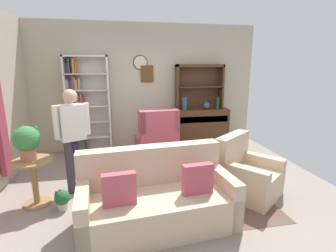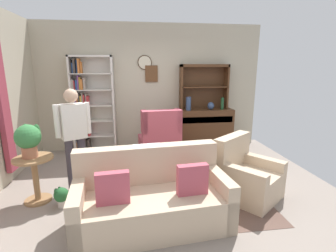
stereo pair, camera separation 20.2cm
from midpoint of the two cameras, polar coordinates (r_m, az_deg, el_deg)
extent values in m
cube|color=gray|center=(4.10, 0.43, -13.88)|extent=(5.40, 4.60, 0.02)
cube|color=#BCB299|center=(5.78, -2.68, 8.72)|extent=(5.00, 0.06, 2.80)
cylinder|color=beige|center=(5.70, -4.28, 14.24)|extent=(0.28, 0.03, 0.28)
torus|color=#382314|center=(5.70, -4.28, 14.24)|extent=(0.31, 0.02, 0.31)
cube|color=brown|center=(5.71, -2.76, 11.83)|extent=(0.28, 0.03, 0.36)
cube|color=#9E3847|center=(4.59, -32.54, 4.82)|extent=(0.08, 0.24, 2.30)
cube|color=brown|center=(3.86, 4.15, -15.49)|extent=(2.44, 1.89, 0.01)
cube|color=silver|center=(5.72, -19.91, 4.36)|extent=(0.04, 0.30, 2.10)
cube|color=silver|center=(5.60, -11.26, 4.73)|extent=(0.04, 0.30, 2.10)
cube|color=silver|center=(5.59, -16.31, 15.04)|extent=(0.90, 0.30, 0.04)
cube|color=silver|center=(5.88, -15.00, -5.40)|extent=(0.90, 0.30, 0.04)
cube|color=silver|center=(5.79, -15.45, 4.77)|extent=(0.90, 0.01, 2.10)
cube|color=silver|center=(5.78, -15.22, -2.05)|extent=(0.86, 0.30, 0.02)
cube|color=#CC7233|center=(5.89, -18.97, -4.37)|extent=(0.02, 0.13, 0.19)
cube|color=#284C8C|center=(5.88, -18.63, -4.15)|extent=(0.04, 0.10, 0.24)
cube|color=#284C8C|center=(5.87, -18.13, -4.31)|extent=(0.04, 0.23, 0.20)
cube|color=#337247|center=(5.86, -17.73, -4.14)|extent=(0.03, 0.24, 0.24)
cube|color=#3F3833|center=(5.85, -17.30, -3.98)|extent=(0.04, 0.18, 0.27)
cube|color=#3F3833|center=(5.84, -16.84, -4.13)|extent=(0.04, 0.15, 0.23)
cube|color=#3F3833|center=(5.83, -16.48, -3.96)|extent=(0.04, 0.20, 0.27)
cube|color=silver|center=(5.70, -15.42, 1.21)|extent=(0.86, 0.30, 0.02)
cube|color=#284C8C|center=(5.79, -19.19, -0.81)|extent=(0.03, 0.18, 0.27)
cube|color=#284C8C|center=(5.78, -18.89, -0.80)|extent=(0.02, 0.14, 0.27)
cube|color=gold|center=(5.79, -18.60, -1.06)|extent=(0.03, 0.12, 0.22)
cube|color=#723F7F|center=(5.77, -18.20, -0.68)|extent=(0.04, 0.21, 0.29)
cube|color=#337247|center=(5.77, -17.72, -0.92)|extent=(0.03, 0.16, 0.24)
cube|color=#3F3833|center=(5.76, -17.26, -1.09)|extent=(0.04, 0.17, 0.20)
cube|color=#3F3833|center=(5.75, -16.88, -0.96)|extent=(0.02, 0.20, 0.23)
cube|color=#B22D33|center=(5.74, -16.55, -0.62)|extent=(0.04, 0.18, 0.30)
cube|color=silver|center=(5.64, -15.63, 4.56)|extent=(0.86, 0.30, 0.02)
cube|color=#284C8C|center=(5.73, -19.43, 2.15)|extent=(0.03, 0.11, 0.21)
cube|color=gray|center=(5.72, -19.11, 2.44)|extent=(0.02, 0.17, 0.27)
cube|color=#B22D33|center=(5.72, -18.75, 2.09)|extent=(0.03, 0.18, 0.19)
cube|color=gold|center=(5.71, -18.41, 2.08)|extent=(0.02, 0.22, 0.19)
cube|color=#337247|center=(5.70, -18.11, 2.14)|extent=(0.03, 0.12, 0.20)
cube|color=#337247|center=(5.69, -17.82, 2.37)|extent=(0.03, 0.23, 0.24)
cube|color=#337247|center=(5.69, -17.49, 2.13)|extent=(0.02, 0.20, 0.19)
cube|color=#B22D33|center=(5.69, -17.15, 2.15)|extent=(0.04, 0.16, 0.19)
cube|color=gold|center=(5.67, -16.75, 2.61)|extent=(0.04, 0.12, 0.28)
cube|color=silver|center=(5.61, -15.85, 7.96)|extent=(0.86, 0.30, 0.02)
cube|color=gray|center=(5.67, -19.69, 5.54)|extent=(0.03, 0.17, 0.22)
cube|color=#723F7F|center=(5.67, -19.33, 5.71)|extent=(0.03, 0.11, 0.25)
cube|color=#CC7233|center=(5.66, -18.95, 5.41)|extent=(0.02, 0.11, 0.19)
cube|color=#3F3833|center=(5.65, -18.58, 5.71)|extent=(0.03, 0.18, 0.24)
cube|color=gold|center=(5.65, -18.20, 5.55)|extent=(0.04, 0.14, 0.21)
cube|color=gray|center=(5.64, -17.91, 5.88)|extent=(0.02, 0.16, 0.27)
cube|color=#B22D33|center=(5.64, -17.57, 5.66)|extent=(0.03, 0.15, 0.22)
cube|color=gray|center=(5.63, -17.17, 5.80)|extent=(0.03, 0.13, 0.25)
cube|color=#B22D33|center=(5.63, -16.80, 5.57)|extent=(0.04, 0.19, 0.20)
cube|color=silver|center=(5.59, -16.07, 11.39)|extent=(0.86, 0.30, 0.02)
cube|color=gray|center=(5.64, -19.89, 8.88)|extent=(0.04, 0.17, 0.21)
cube|color=#B22D33|center=(5.64, -19.52, 8.78)|extent=(0.02, 0.15, 0.19)
cube|color=#284C8C|center=(5.63, -19.09, 8.87)|extent=(0.04, 0.14, 0.20)
cube|color=#723F7F|center=(5.62, -18.75, 9.37)|extent=(0.02, 0.20, 0.29)
cube|color=gold|center=(5.61, -18.43, 9.22)|extent=(0.03, 0.15, 0.26)
cube|color=#CC7233|center=(5.61, -18.01, 9.01)|extent=(0.04, 0.19, 0.21)
cube|color=gray|center=(5.60, -17.48, 9.19)|extent=(0.04, 0.18, 0.24)
cube|color=#3F3833|center=(5.63, -20.27, 12.60)|extent=(0.03, 0.17, 0.27)
cube|color=#284C8C|center=(5.63, -19.92, 12.30)|extent=(0.03, 0.13, 0.21)
cube|color=#3F3833|center=(5.62, -19.53, 12.74)|extent=(0.04, 0.21, 0.29)
cube|color=#284C8C|center=(5.61, -19.00, 12.66)|extent=(0.03, 0.10, 0.27)
cube|color=#CC7233|center=(5.60, -18.63, 12.83)|extent=(0.04, 0.21, 0.29)
cube|color=#CC7233|center=(5.59, -18.18, 12.54)|extent=(0.03, 0.10, 0.23)
cube|color=#4C2D19|center=(5.88, 9.10, -0.13)|extent=(1.30, 0.45, 0.82)
cube|color=#4C2D19|center=(5.70, 3.65, -5.24)|extent=(0.06, 0.06, 0.10)
cube|color=#4C2D19|center=(6.05, 14.89, -4.57)|extent=(0.06, 0.06, 0.10)
cube|color=#4C2D19|center=(6.03, 2.98, -4.19)|extent=(0.06, 0.06, 0.10)
cube|color=#4C2D19|center=(6.36, 13.68, -3.62)|extent=(0.06, 0.06, 0.10)
cube|color=#3D2414|center=(5.63, 9.83, 1.38)|extent=(1.20, 0.01, 0.14)
cube|color=#4C2D19|center=(5.69, 4.03, 8.83)|extent=(0.04, 0.26, 1.00)
cube|color=#4C2D19|center=(6.00, 14.11, 8.70)|extent=(0.04, 0.26, 1.00)
cube|color=#4C2D19|center=(5.80, 9.38, 13.43)|extent=(1.10, 0.26, 0.06)
cube|color=#4C2D19|center=(5.82, 9.20, 8.80)|extent=(1.06, 0.26, 0.02)
cube|color=#4C2D19|center=(5.94, 8.85, 8.90)|extent=(1.10, 0.01, 1.00)
cylinder|color=#33476B|center=(5.60, 5.72, 5.11)|extent=(0.11, 0.11, 0.30)
ellipsoid|color=#33476B|center=(5.77, 10.72, 4.54)|extent=(0.15, 0.15, 0.17)
cylinder|color=#194223|center=(5.83, 13.24, 5.02)|extent=(0.07, 0.07, 0.27)
cube|color=#C6AD8E|center=(3.14, -1.58, -18.44)|extent=(1.87, 1.01, 0.42)
cube|color=#C6AD8E|center=(3.23, -2.82, -8.62)|extent=(1.81, 0.36, 0.48)
cube|color=#C6AD8E|center=(3.07, -17.78, -18.07)|extent=(0.22, 0.86, 0.60)
cube|color=#C6AD8E|center=(3.34, 12.98, -14.96)|extent=(0.22, 0.86, 0.60)
cube|color=#B74C5B|center=(2.80, -10.43, -13.75)|extent=(0.37, 0.13, 0.36)
cube|color=#B74C5B|center=(2.97, 7.58, -12.02)|extent=(0.37, 0.13, 0.36)
cube|color=white|center=(3.14, -2.87, -4.53)|extent=(0.38, 0.21, 0.00)
cube|color=#C6AD8E|center=(3.94, 19.32, -12.44)|extent=(1.07, 1.08, 0.40)
cube|color=#C6AD8E|center=(3.90, 15.83, -5.49)|extent=(0.70, 0.60, 0.48)
cube|color=#C6AD8E|center=(3.66, 17.33, -13.06)|extent=(0.59, 0.70, 0.55)
cube|color=#C6AD8E|center=(4.17, 21.22, -10.02)|extent=(0.59, 0.70, 0.55)
cube|color=#B74C5B|center=(5.30, -0.98, -4.84)|extent=(0.86, 0.87, 0.42)
cube|color=#B74C5B|center=(4.88, -0.23, -0.05)|extent=(0.80, 0.28, 0.63)
cube|color=#B74C5B|center=(4.98, 3.47, 1.33)|extent=(0.13, 0.29, 0.44)
cube|color=#B74C5B|center=(4.83, -4.26, 0.93)|extent=(0.13, 0.29, 0.44)
cylinder|color=#997047|center=(3.87, -27.10, -6.62)|extent=(0.52, 0.52, 0.03)
cylinder|color=#997047|center=(3.99, -26.59, -11.07)|extent=(0.08, 0.08, 0.63)
cylinder|color=#997047|center=(4.11, -26.14, -14.87)|extent=(0.36, 0.36, 0.03)
cylinder|color=#AD6B4C|center=(3.86, -27.68, -5.25)|extent=(0.20, 0.20, 0.16)
sphere|color=#387F42|center=(3.81, -28.03, -2.17)|extent=(0.33, 0.33, 0.33)
ellipsoid|color=#387F42|center=(3.82, -26.38, -1.34)|extent=(0.10, 0.06, 0.24)
ellipsoid|color=#387F42|center=(3.91, -28.37, -1.24)|extent=(0.10, 0.06, 0.24)
cylinder|color=beige|center=(3.82, -21.53, -16.08)|extent=(0.12, 0.12, 0.09)
sphere|color=#235B2D|center=(3.76, -21.70, -14.38)|extent=(0.20, 0.20, 0.20)
ellipsoid|color=#235B2D|center=(3.71, -22.54, -14.45)|extent=(0.06, 0.03, 0.14)
ellipsoid|color=#235B2D|center=(3.78, -22.70, -13.92)|extent=(0.06, 0.03, 0.14)
ellipsoid|color=#235B2D|center=(3.81, -22.03, -13.64)|extent=(0.06, 0.03, 0.14)
cylinder|color=#38333D|center=(4.08, -19.96, -8.39)|extent=(0.16, 0.16, 0.82)
cylinder|color=#38333D|center=(4.13, -17.54, -7.96)|extent=(0.16, 0.16, 0.82)
cube|color=silver|center=(3.91, -19.47, 1.00)|extent=(0.39, 0.33, 0.52)
sphere|color=tan|center=(3.86, -19.91, 6.52)|extent=(0.27, 0.27, 0.20)
cylinder|color=silver|center=(3.86, -22.63, 0.95)|extent=(0.11, 0.11, 0.48)
cylinder|color=silver|center=(3.97, -16.47, 1.77)|extent=(0.11, 0.11, 0.48)
cube|color=#4C2D19|center=(3.78, -3.05, -9.44)|extent=(0.80, 0.50, 0.03)
cube|color=#4C2D19|center=(3.65, -8.66, -14.02)|extent=(0.05, 0.05, 0.39)
cube|color=#4C2D19|center=(3.71, 3.16, -13.42)|extent=(0.05, 0.05, 0.39)
cube|color=#4C2D19|center=(4.05, -8.61, -11.17)|extent=(0.05, 0.05, 0.39)
cube|color=#4C2D19|center=(4.10, 1.96, -10.69)|extent=(0.05, 0.05, 0.39)
cube|color=gray|center=(3.82, -2.90, -8.73)|extent=(0.21, 0.11, 0.02)
cube|color=gray|center=(3.81, -2.75, -8.35)|extent=(0.21, 0.15, 0.03)
camera|label=1|loc=(0.10, -88.54, 0.35)|focal=26.74mm
camera|label=2|loc=(0.10, 91.46, -0.35)|focal=26.74mm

